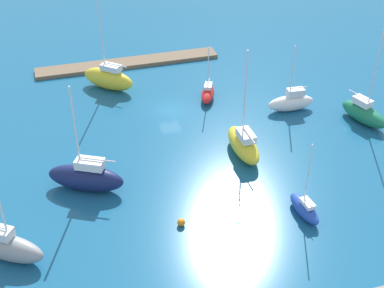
{
  "coord_description": "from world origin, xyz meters",
  "views": [
    {
      "loc": [
        13.31,
        56.12,
        34.1
      ],
      "look_at": [
        0.0,
        10.02,
        1.5
      ],
      "focal_mm": 50.45,
      "sensor_mm": 36.0,
      "label": 1
    }
  ],
  "objects_px": {
    "sailboat_green_center_basin": "(364,113)",
    "sailboat_yellow_outer_mooring": "(243,144)",
    "pier_dock": "(128,63)",
    "sailboat_blue_lone_north": "(304,208)",
    "sailboat_yellow_far_south": "(108,78)",
    "sailboat_red_far_north": "(208,93)",
    "sailboat_gray_inner_mooring": "(7,246)",
    "sailboat_navy_west_end": "(86,177)",
    "mooring_buoy_orange": "(181,222)",
    "sailboat_white_by_breakwater": "(291,102)"
  },
  "relations": [
    {
      "from": "sailboat_gray_inner_mooring",
      "to": "sailboat_yellow_outer_mooring",
      "type": "height_order",
      "value": "sailboat_yellow_outer_mooring"
    },
    {
      "from": "sailboat_yellow_far_south",
      "to": "sailboat_yellow_outer_mooring",
      "type": "relative_size",
      "value": 1.07
    },
    {
      "from": "sailboat_red_far_north",
      "to": "mooring_buoy_orange",
      "type": "distance_m",
      "value": 23.86
    },
    {
      "from": "mooring_buoy_orange",
      "to": "sailboat_green_center_basin",
      "type": "bearing_deg",
      "value": -155.86
    },
    {
      "from": "pier_dock",
      "to": "sailboat_green_center_basin",
      "type": "xyz_separation_m",
      "value": [
        -24.09,
        23.2,
        0.98
      ]
    },
    {
      "from": "sailboat_red_far_north",
      "to": "sailboat_gray_inner_mooring",
      "type": "distance_m",
      "value": 32.85
    },
    {
      "from": "pier_dock",
      "to": "sailboat_green_center_basin",
      "type": "distance_m",
      "value": 33.46
    },
    {
      "from": "pier_dock",
      "to": "sailboat_yellow_far_south",
      "type": "relative_size",
      "value": 2.0
    },
    {
      "from": "sailboat_yellow_far_south",
      "to": "sailboat_gray_inner_mooring",
      "type": "xyz_separation_m",
      "value": [
        12.94,
        28.01,
        -0.19
      ]
    },
    {
      "from": "sailboat_yellow_far_south",
      "to": "sailboat_red_far_north",
      "type": "distance_m",
      "value": 13.32
    },
    {
      "from": "sailboat_green_center_basin",
      "to": "sailboat_yellow_outer_mooring",
      "type": "bearing_deg",
      "value": -99.64
    },
    {
      "from": "sailboat_white_by_breakwater",
      "to": "sailboat_red_far_north",
      "type": "bearing_deg",
      "value": -29.05
    },
    {
      "from": "sailboat_blue_lone_north",
      "to": "sailboat_green_center_basin",
      "type": "height_order",
      "value": "sailboat_green_center_basin"
    },
    {
      "from": "sailboat_yellow_far_south",
      "to": "sailboat_gray_inner_mooring",
      "type": "height_order",
      "value": "sailboat_yellow_far_south"
    },
    {
      "from": "sailboat_white_by_breakwater",
      "to": "mooring_buoy_orange",
      "type": "distance_m",
      "value": 24.68
    },
    {
      "from": "sailboat_blue_lone_north",
      "to": "sailboat_yellow_far_south",
      "type": "bearing_deg",
      "value": 18.87
    },
    {
      "from": "sailboat_gray_inner_mooring",
      "to": "sailboat_white_by_breakwater",
      "type": "bearing_deg",
      "value": 60.19
    },
    {
      "from": "sailboat_yellow_far_south",
      "to": "sailboat_blue_lone_north",
      "type": "height_order",
      "value": "sailboat_yellow_far_south"
    },
    {
      "from": "sailboat_yellow_far_south",
      "to": "sailboat_white_by_breakwater",
      "type": "height_order",
      "value": "sailboat_yellow_far_south"
    },
    {
      "from": "sailboat_white_by_breakwater",
      "to": "sailboat_gray_inner_mooring",
      "type": "distance_m",
      "value": 37.33
    },
    {
      "from": "sailboat_gray_inner_mooring",
      "to": "sailboat_navy_west_end",
      "type": "bearing_deg",
      "value": 79.57
    },
    {
      "from": "sailboat_white_by_breakwater",
      "to": "sailboat_blue_lone_north",
      "type": "height_order",
      "value": "sailboat_white_by_breakwater"
    },
    {
      "from": "sailboat_red_far_north",
      "to": "sailboat_gray_inner_mooring",
      "type": "height_order",
      "value": "sailboat_gray_inner_mooring"
    },
    {
      "from": "sailboat_red_far_north",
      "to": "sailboat_white_by_breakwater",
      "type": "relative_size",
      "value": 0.85
    },
    {
      "from": "pier_dock",
      "to": "sailboat_blue_lone_north",
      "type": "height_order",
      "value": "sailboat_blue_lone_north"
    },
    {
      "from": "sailboat_navy_west_end",
      "to": "sailboat_yellow_outer_mooring",
      "type": "distance_m",
      "value": 17.14
    },
    {
      "from": "sailboat_red_far_north",
      "to": "mooring_buoy_orange",
      "type": "bearing_deg",
      "value": 0.16
    },
    {
      "from": "sailboat_white_by_breakwater",
      "to": "mooring_buoy_orange",
      "type": "bearing_deg",
      "value": 44.09
    },
    {
      "from": "pier_dock",
      "to": "sailboat_white_by_breakwater",
      "type": "relative_size",
      "value": 3.02
    },
    {
      "from": "pier_dock",
      "to": "sailboat_white_by_breakwater",
      "type": "distance_m",
      "value": 24.98
    },
    {
      "from": "sailboat_navy_west_end",
      "to": "sailboat_blue_lone_north",
      "type": "distance_m",
      "value": 21.37
    },
    {
      "from": "sailboat_red_far_north",
      "to": "pier_dock",
      "type": "bearing_deg",
      "value": -124.46
    },
    {
      "from": "sailboat_white_by_breakwater",
      "to": "sailboat_yellow_far_south",
      "type": "bearing_deg",
      "value": -27.22
    },
    {
      "from": "sailboat_white_by_breakwater",
      "to": "pier_dock",
      "type": "bearing_deg",
      "value": -44.61
    },
    {
      "from": "sailboat_yellow_far_south",
      "to": "sailboat_white_by_breakwater",
      "type": "xyz_separation_m",
      "value": [
        -20.7,
        11.84,
        -0.38
      ]
    },
    {
      "from": "sailboat_white_by_breakwater",
      "to": "sailboat_yellow_outer_mooring",
      "type": "relative_size",
      "value": 0.71
    },
    {
      "from": "sailboat_green_center_basin",
      "to": "sailboat_yellow_outer_mooring",
      "type": "xyz_separation_m",
      "value": [
        16.11,
        2.35,
        0.09
      ]
    },
    {
      "from": "sailboat_blue_lone_north",
      "to": "sailboat_green_center_basin",
      "type": "bearing_deg",
      "value": -52.45
    },
    {
      "from": "sailboat_gray_inner_mooring",
      "to": "sailboat_green_center_basin",
      "type": "relative_size",
      "value": 0.89
    },
    {
      "from": "sailboat_red_far_north",
      "to": "sailboat_navy_west_end",
      "type": "bearing_deg",
      "value": -26.88
    },
    {
      "from": "sailboat_yellow_far_south",
      "to": "sailboat_green_center_basin",
      "type": "relative_size",
      "value": 1.1
    },
    {
      "from": "sailboat_yellow_far_south",
      "to": "sailboat_green_center_basin",
      "type": "distance_m",
      "value": 32.47
    },
    {
      "from": "mooring_buoy_orange",
      "to": "sailboat_red_far_north",
      "type": "bearing_deg",
      "value": -113.37
    },
    {
      "from": "pier_dock",
      "to": "sailboat_yellow_outer_mooring",
      "type": "height_order",
      "value": "sailboat_yellow_outer_mooring"
    },
    {
      "from": "pier_dock",
      "to": "mooring_buoy_orange",
      "type": "distance_m",
      "value": 34.69
    },
    {
      "from": "sailboat_gray_inner_mooring",
      "to": "sailboat_yellow_outer_mooring",
      "type": "relative_size",
      "value": 0.87
    },
    {
      "from": "sailboat_gray_inner_mooring",
      "to": "sailboat_green_center_basin",
      "type": "xyz_separation_m",
      "value": [
        -40.76,
        -11.27,
        -0.12
      ]
    },
    {
      "from": "sailboat_red_far_north",
      "to": "sailboat_yellow_outer_mooring",
      "type": "bearing_deg",
      "value": 23.56
    },
    {
      "from": "sailboat_white_by_breakwater",
      "to": "sailboat_blue_lone_north",
      "type": "bearing_deg",
      "value": 71.49
    },
    {
      "from": "sailboat_blue_lone_north",
      "to": "sailboat_yellow_outer_mooring",
      "type": "xyz_separation_m",
      "value": [
        2.0,
        -10.92,
        0.5
      ]
    }
  ]
}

